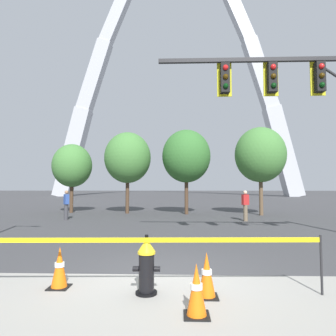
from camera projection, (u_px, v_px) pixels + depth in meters
ground_plane at (162, 274)px, 6.19m from camera, size 240.00×240.00×0.00m
fire_hydrant at (147, 266)px, 5.05m from camera, size 0.46×0.48×0.99m
caution_tape_barrier at (141, 253)px, 4.99m from camera, size 6.05×0.30×0.99m
traffic_cone_by_hydrant at (207, 275)px, 4.89m from camera, size 0.36×0.36×0.73m
traffic_cone_mid_sidewalk at (196, 290)px, 4.18m from camera, size 0.36×0.36×0.73m
traffic_cone_curb_edge at (60, 268)px, 5.34m from camera, size 0.36×0.36×0.73m
traffic_signal_gantry at (335, 98)px, 8.86m from camera, size 7.82×0.44×6.00m
monument_arch at (177, 81)px, 55.66m from camera, size 45.01×2.79×49.14m
tree_far_left at (72, 166)px, 20.82m from camera, size 2.71×2.71×4.74m
tree_left_mid at (128, 158)px, 20.27m from camera, size 3.12×3.12×5.46m
tree_center_left at (186, 156)px, 19.73m from camera, size 3.16×3.16×5.53m
tree_center_right at (260, 155)px, 18.99m from camera, size 3.18×3.18×5.56m
pedestrian_walking_left at (245, 205)px, 15.66m from camera, size 0.39×0.32×1.59m
pedestrian_standing_center at (66, 205)px, 16.27m from camera, size 0.37×0.39×1.59m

